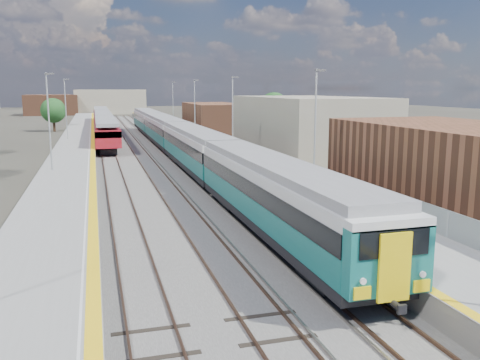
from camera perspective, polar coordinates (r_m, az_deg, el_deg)
name	(u,v)px	position (r m, az deg, el deg)	size (l,w,h in m)	color
ground	(158,154)	(58.54, -9.14, 2.94)	(320.00, 320.00, 0.00)	#47443A
ballast_bed	(137,151)	(60.79, -11.54, 3.16)	(10.50, 155.00, 0.06)	#565451
tracks	(140,149)	(62.49, -11.12, 3.43)	(8.96, 160.00, 0.17)	#4C3323
platform_right	(200,145)	(61.75, -4.56, 3.91)	(4.70, 155.00, 8.52)	slate
platform_left	(76,149)	(60.59, -17.98, 3.30)	(4.30, 155.00, 8.52)	slate
buildings	(48,76)	(146.75, -20.78, 10.91)	(72.00, 185.50, 40.00)	brown
green_train	(177,137)	(54.06, -7.05, 4.81)	(2.92, 81.16, 3.21)	black
red_train	(103,122)	(83.58, -15.12, 6.30)	(2.78, 56.47, 3.51)	black
tree_c	(53,111)	(93.33, -20.24, 7.32)	(4.20, 4.20, 5.70)	#382619
tree_d	(274,108)	(84.24, 3.80, 8.12)	(4.96, 4.96, 6.72)	#382619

